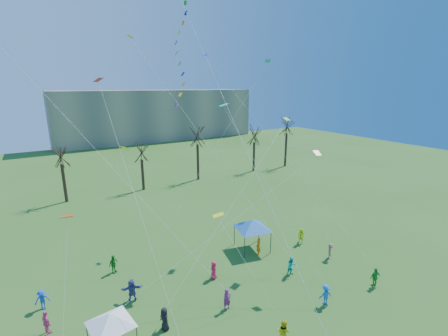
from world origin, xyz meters
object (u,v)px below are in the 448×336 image
distant_building (157,115)px  canopy_tent_blue (252,224)px  big_box_kite (185,51)px  canopy_tent_white (110,319)px

distant_building → canopy_tent_blue: 73.04m
big_box_kite → canopy_tent_white: bearing=-151.1°
distant_building → canopy_tent_white: bearing=-112.0°
canopy_tent_white → canopy_tent_blue: bearing=20.2°
big_box_kite → canopy_tent_blue: 17.80m
distant_building → big_box_kite: big_box_kite is taller
big_box_kite → canopy_tent_blue: (7.59, 1.41, -16.04)m
canopy_tent_blue → big_box_kite: bearing=-169.5°
distant_building → canopy_tent_blue: bearing=-102.6°
distant_building → big_box_kite: (-23.45, -72.55, 11.31)m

